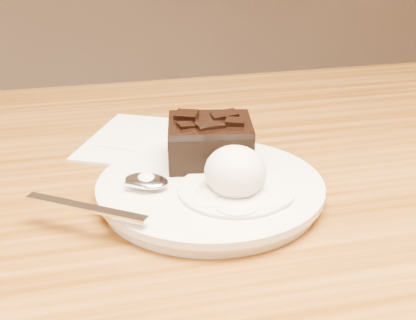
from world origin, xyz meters
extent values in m
cylinder|color=silver|center=(0.07, -0.05, 0.76)|extent=(0.24, 0.24, 0.02)
cube|color=black|center=(0.08, 0.00, 0.79)|extent=(0.10, 0.09, 0.04)
ellipsoid|color=white|center=(0.09, -0.08, 0.79)|extent=(0.06, 0.07, 0.05)
cylinder|color=white|center=(0.09, -0.08, 0.77)|extent=(0.11, 0.11, 0.00)
cube|color=white|center=(0.04, 0.12, 0.75)|extent=(0.22, 0.22, 0.01)
cube|color=black|center=(0.10, -0.12, 0.77)|extent=(0.01, 0.01, 0.00)
cube|color=black|center=(0.02, -0.05, 0.77)|extent=(0.01, 0.01, 0.00)
camera|label=1|loc=(-0.06, -0.56, 1.03)|focal=49.02mm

